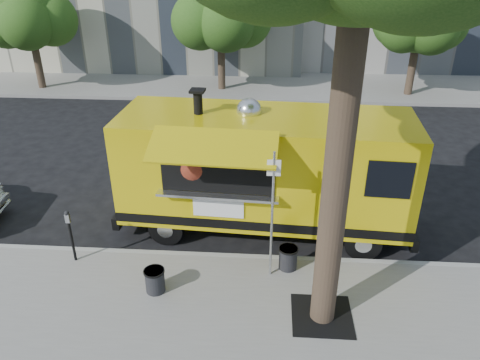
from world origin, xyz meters
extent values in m
plane|color=black|center=(0.00, 0.00, 0.00)|extent=(120.00, 120.00, 0.00)
cube|color=gray|center=(0.00, -4.00, 0.07)|extent=(60.00, 6.00, 0.15)
cube|color=#999993|center=(0.00, -0.93, 0.07)|extent=(60.00, 0.14, 0.16)
cube|color=gray|center=(0.00, 13.50, 0.07)|extent=(60.00, 5.00, 0.15)
cylinder|color=#33261C|center=(2.60, -2.80, 3.40)|extent=(0.48, 0.48, 6.50)
cube|color=black|center=(2.60, -2.80, 0.15)|extent=(1.20, 1.20, 0.02)
cylinder|color=#33261C|center=(-10.00, 12.30, 1.45)|extent=(0.36, 0.36, 2.60)
sphere|color=#234D14|center=(-10.00, 12.30, 3.79)|extent=(3.42, 3.42, 3.42)
cylinder|color=#33261C|center=(-1.00, 12.70, 1.45)|extent=(0.36, 0.36, 2.60)
sphere|color=#234D14|center=(-1.00, 12.70, 3.85)|extent=(3.60, 3.60, 3.60)
cylinder|color=#33261C|center=(8.00, 12.40, 1.45)|extent=(0.36, 0.36, 2.60)
sphere|color=#234D14|center=(8.00, 12.40, 3.74)|extent=(3.24, 3.24, 3.24)
cylinder|color=silver|center=(1.55, -1.55, 1.65)|extent=(0.06, 0.06, 3.00)
cube|color=white|center=(1.55, -1.55, 2.80)|extent=(0.28, 0.02, 0.35)
cylinder|color=black|center=(-3.00, -1.35, 0.68)|extent=(0.06, 0.06, 1.05)
cube|color=silver|center=(-3.00, -1.35, 1.30)|extent=(0.10, 0.08, 0.22)
sphere|color=black|center=(-3.00, -1.35, 1.43)|extent=(0.11, 0.11, 0.11)
cube|color=#D3BD0B|center=(1.35, 0.57, 1.82)|extent=(7.21, 2.82, 2.56)
cube|color=black|center=(1.35, 0.57, 0.78)|extent=(7.23, 2.85, 0.24)
cube|color=black|center=(4.97, 0.35, 0.49)|extent=(0.32, 2.28, 0.33)
cube|color=black|center=(-2.26, 0.79, 0.49)|extent=(0.32, 2.28, 0.33)
cube|color=black|center=(4.91, 0.35, 2.23)|extent=(0.17, 1.92, 1.03)
cylinder|color=black|center=(3.74, -0.58, 0.44)|extent=(0.89, 0.36, 0.87)
cylinder|color=black|center=(3.86, 1.42, 0.44)|extent=(0.89, 0.36, 0.87)
cylinder|color=black|center=(-1.04, -0.29, 0.44)|extent=(0.89, 0.36, 0.87)
cylinder|color=black|center=(-0.92, 1.71, 0.44)|extent=(0.89, 0.36, 0.87)
cube|color=black|center=(0.31, -0.51, 2.23)|extent=(2.62, 0.34, 1.14)
cube|color=silver|center=(0.30, -0.67, 1.62)|extent=(2.83, 0.52, 0.06)
cube|color=#D3BD0B|center=(0.27, -1.07, 3.01)|extent=(2.77, 1.19, 0.45)
cube|color=white|center=(0.30, -0.59, 1.28)|extent=(1.20, 0.11, 0.54)
cylinder|color=black|center=(-0.28, 0.67, 3.38)|extent=(0.22, 0.22, 0.60)
sphere|color=silver|center=(0.93, 0.81, 3.16)|extent=(0.61, 0.61, 0.61)
sphere|color=#963E20|center=(-0.27, -0.18, 2.18)|extent=(0.91, 0.91, 0.91)
cylinder|color=#FF590C|center=(-0.29, -0.41, 2.05)|extent=(0.38, 0.15, 0.37)
cylinder|color=black|center=(-0.88, -2.28, 0.42)|extent=(0.41, 0.41, 0.54)
cylinder|color=black|center=(-0.88, -2.28, 0.67)|extent=(0.45, 0.45, 0.04)
cylinder|color=black|center=(1.95, -1.30, 0.42)|extent=(0.41, 0.41, 0.54)
cylinder|color=black|center=(1.95, -1.30, 0.67)|extent=(0.45, 0.45, 0.04)
camera|label=1|loc=(1.44, -9.91, 6.89)|focal=35.00mm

